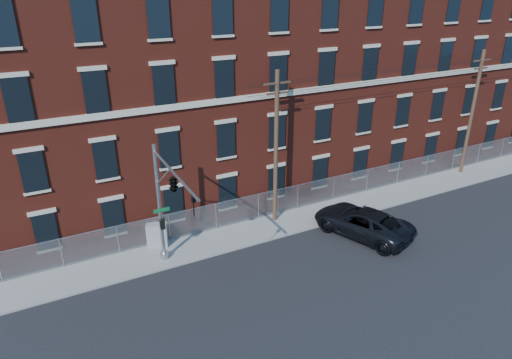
{
  "coord_description": "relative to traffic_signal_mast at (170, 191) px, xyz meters",
  "views": [
    {
      "loc": [
        -11.64,
        -17.87,
        15.02
      ],
      "look_at": [
        -0.26,
        4.0,
        4.15
      ],
      "focal_mm": 32.05,
      "sensor_mm": 36.0,
      "label": 1
    }
  ],
  "objects": [
    {
      "name": "utility_pole_near",
      "position": [
        8.0,
        3.42,
        -0.05
      ],
      "size": [
        1.8,
        0.28,
        10.0
      ],
      "color": "#463023",
      "rests_on": "ground"
    },
    {
      "name": "traffic_signal_mast",
      "position": [
        0.0,
        0.0,
        0.0
      ],
      "size": [
        0.9,
        6.75,
        7.0
      ],
      "color": "#9EA0A5",
      "rests_on": "ground"
    },
    {
      "name": "overhead_wires",
      "position": [
        26.0,
        3.42,
        3.73
      ],
      "size": [
        40.0,
        0.62,
        0.62
      ],
      "color": "black",
      "rests_on": "ground"
    },
    {
      "name": "utility_pole_mid",
      "position": [
        26.0,
        3.42,
        -0.05
      ],
      "size": [
        1.8,
        0.28,
        10.0
      ],
      "color": "#463023",
      "rests_on": "ground"
    },
    {
      "name": "utility_cabinet",
      "position": [
        0.05,
        3.82,
        -4.52
      ],
      "size": [
        1.34,
        0.99,
        1.5
      ],
      "primitive_type": "cube",
      "rotation": [
        0.0,
        0.0,
        -0.36
      ],
      "color": "gray",
      "rests_on": "sidewalk"
    },
    {
      "name": "chain_link_fence",
      "position": [
        18.0,
        4.12,
        -4.33
      ],
      "size": [
        59.06,
        0.06,
        1.85
      ],
      "color": "#A5A8AD",
      "rests_on": "ground"
    },
    {
      "name": "sidewalk",
      "position": [
        18.0,
        2.82,
        -5.33
      ],
      "size": [
        65.0,
        3.0,
        0.12
      ],
      "primitive_type": "cube",
      "color": "gray",
      "rests_on": "ground"
    },
    {
      "name": "ground",
      "position": [
        6.0,
        -2.18,
        -5.39
      ],
      "size": [
        140.0,
        140.0,
        0.0
      ],
      "primitive_type": "plane",
      "color": "black",
      "rests_on": "ground"
    },
    {
      "name": "mill_building",
      "position": [
        18.0,
        11.75,
        2.76
      ],
      "size": [
        55.3,
        14.32,
        16.3
      ],
      "color": "maroon",
      "rests_on": "ground"
    },
    {
      "name": "pickup_truck",
      "position": [
        12.05,
        -0.64,
        -4.51
      ],
      "size": [
        4.92,
        6.94,
        1.76
      ],
      "primitive_type": "imported",
      "rotation": [
        0.0,
        0.0,
        3.5
      ],
      "color": "black",
      "rests_on": "ground"
    }
  ]
}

